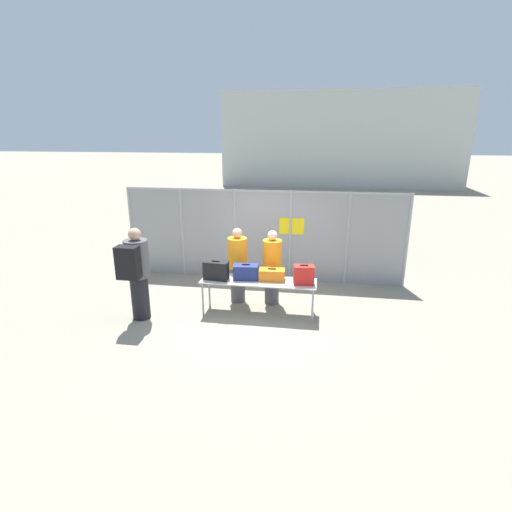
# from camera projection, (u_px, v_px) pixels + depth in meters

# --- Properties ---
(ground_plane) EXTENTS (120.00, 120.00, 0.00)m
(ground_plane) POSITION_uv_depth(u_px,v_px,m) (249.00, 312.00, 8.30)
(ground_plane) COLOR gray
(fence_section) EXTENTS (6.94, 0.07, 2.26)m
(fence_section) POSITION_uv_depth(u_px,v_px,m) (263.00, 234.00, 9.85)
(fence_section) COLOR #9EA0A5
(fence_section) RESTS_ON ground_plane
(inspection_table) EXTENTS (2.33, 0.62, 0.72)m
(inspection_table) POSITION_uv_depth(u_px,v_px,m) (258.00, 283.00, 8.06)
(inspection_table) COLOR #B2B2AD
(inspection_table) RESTS_ON ground_plane
(suitcase_black) EXTENTS (0.51, 0.27, 0.40)m
(suitcase_black) POSITION_uv_depth(u_px,v_px,m) (216.00, 271.00, 8.05)
(suitcase_black) COLOR black
(suitcase_black) RESTS_ON inspection_table
(suitcase_navy) EXTENTS (0.53, 0.34, 0.32)m
(suitcase_navy) POSITION_uv_depth(u_px,v_px,m) (246.00, 272.00, 8.09)
(suitcase_navy) COLOR navy
(suitcase_navy) RESTS_ON inspection_table
(suitcase_orange) EXTENTS (0.53, 0.31, 0.25)m
(suitcase_orange) POSITION_uv_depth(u_px,v_px,m) (272.00, 275.00, 8.04)
(suitcase_orange) COLOR orange
(suitcase_orange) RESTS_ON inspection_table
(suitcase_red) EXTENTS (0.42, 0.29, 0.40)m
(suitcase_red) POSITION_uv_depth(u_px,v_px,m) (304.00, 275.00, 7.81)
(suitcase_red) COLOR red
(suitcase_red) RESTS_ON inspection_table
(traveler_hooded) EXTENTS (0.46, 0.71, 1.86)m
(traveler_hooded) POSITION_uv_depth(u_px,v_px,m) (136.00, 271.00, 7.70)
(traveler_hooded) COLOR black
(traveler_hooded) RESTS_ON ground_plane
(security_worker_near) EXTENTS (0.40, 0.40, 1.63)m
(security_worker_near) POSITION_uv_depth(u_px,v_px,m) (272.00, 266.00, 8.51)
(security_worker_near) COLOR #4C4C51
(security_worker_near) RESTS_ON ground_plane
(security_worker_far) EXTENTS (0.41, 0.41, 1.65)m
(security_worker_far) POSITION_uv_depth(u_px,v_px,m) (238.00, 264.00, 8.61)
(security_worker_far) COLOR #4C4C51
(security_worker_far) RESTS_ON ground_plane
(utility_trailer) EXTENTS (4.36, 1.98, 0.65)m
(utility_trailer) POSITION_uv_depth(u_px,v_px,m) (339.00, 242.00, 12.04)
(utility_trailer) COLOR #4C6B47
(utility_trailer) RESTS_ON ground_plane
(distant_hangar) EXTENTS (15.57, 10.40, 6.07)m
(distant_hangar) POSITION_uv_depth(u_px,v_px,m) (338.00, 139.00, 30.08)
(distant_hangar) COLOR #B2B7B2
(distant_hangar) RESTS_ON ground_plane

